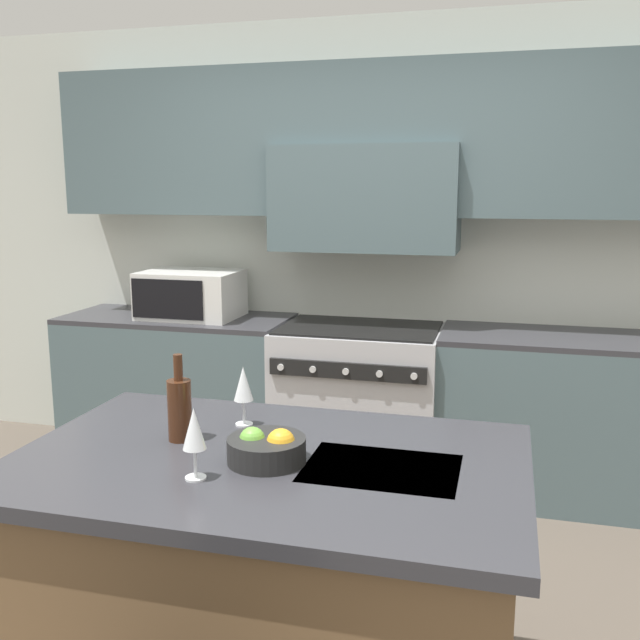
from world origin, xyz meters
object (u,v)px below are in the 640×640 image
Objects in this scene: fruit_bowl at (267,448)px; microwave at (191,294)px; range_stove at (359,403)px; wine_glass_far at (243,385)px; wine_bottle at (180,408)px; wine_glass_near at (194,431)px.

microwave is at bearing 120.08° from fruit_bowl.
wine_glass_far is (-0.02, -1.81, 0.61)m from range_stove.
fruit_bowl is (0.18, -0.29, -0.10)m from wine_glass_far.
microwave reaches higher than wine_glass_far.
wine_bottle is 1.37× the size of wine_glass_far.
wine_glass_near is 0.24m from fruit_bowl.
microwave is 2.44m from fruit_bowl.
fruit_bowl is at bearing -57.77° from wine_glass_far.
microwave is 2.51× the size of fruit_bowl.
wine_glass_far is at bearing 51.97° from wine_bottle.
range_stove is 1.23m from microwave.
wine_glass_near is (1.07, -2.28, 0.00)m from microwave.
wine_glass_near is 1.00× the size of wine_glass_far.
fruit_bowl reaches higher than range_stove.
wine_bottle is at bearing 162.44° from fruit_bowl.
microwave is 2.10m from wine_glass_far.
wine_glass_near is at bearing -89.78° from range_stove.
wine_bottle is 0.32m from wine_glass_near.
range_stove is 4.61× the size of wine_glass_near.
microwave is at bearing 115.22° from wine_glass_near.
microwave reaches higher than fruit_bowl.
range_stove is at bearing 89.29° from wine_glass_far.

